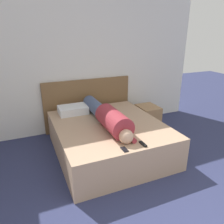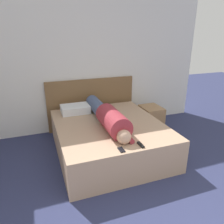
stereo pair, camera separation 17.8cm
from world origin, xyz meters
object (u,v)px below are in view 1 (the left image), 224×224
(bed, at_px, (109,138))
(tv_remote, at_px, (143,144))
(person_lying, at_px, (107,116))
(pillow_near_headboard, at_px, (73,110))
(cell_phone, at_px, (124,149))
(nightstand, at_px, (148,117))

(bed, height_order, tv_remote, tv_remote)
(person_lying, bearing_deg, bed, 48.81)
(bed, relative_size, pillow_near_headboard, 3.77)
(tv_remote, bearing_deg, pillow_near_headboard, 110.31)
(cell_phone, bearing_deg, tv_remote, 4.00)
(bed, relative_size, cell_phone, 14.80)
(tv_remote, bearing_deg, bed, 100.27)
(nightstand, height_order, person_lying, person_lying)
(cell_phone, bearing_deg, pillow_near_headboard, 100.29)
(pillow_near_headboard, height_order, cell_phone, pillow_near_headboard)
(cell_phone, bearing_deg, person_lying, 83.17)
(tv_remote, bearing_deg, cell_phone, -176.00)
(person_lying, distance_m, tv_remote, 0.83)
(bed, distance_m, nightstand, 1.28)
(nightstand, distance_m, pillow_near_headboard, 1.59)
(pillow_near_headboard, bearing_deg, tv_remote, -69.69)
(pillow_near_headboard, distance_m, cell_phone, 1.58)
(nightstand, distance_m, tv_remote, 1.76)
(nightstand, height_order, tv_remote, tv_remote)
(person_lying, xyz_separation_m, cell_phone, (-0.10, -0.81, -0.14))
(pillow_near_headboard, bearing_deg, cell_phone, -79.71)
(tv_remote, bearing_deg, person_lying, 103.30)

